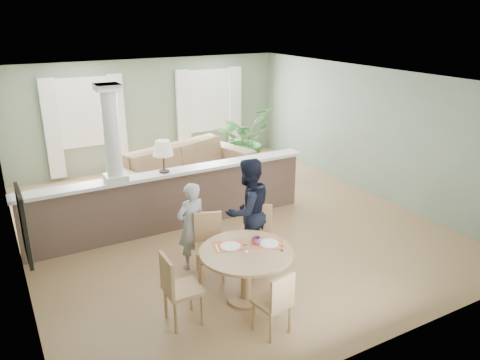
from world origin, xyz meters
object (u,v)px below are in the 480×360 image
dining_table (247,261)px  chair_side (177,286)px  chair_near (276,301)px  houseplant (244,139)px  chair_far_man (256,234)px  chair_far_boy (209,242)px  child_person (191,226)px  sofa (187,168)px  man_person (248,211)px

dining_table → chair_side: chair_side is taller
chair_near → houseplant: bearing=-125.8°
dining_table → chair_far_man: (0.59, 0.73, -0.05)m
chair_far_boy → chair_near: bearing=-68.4°
dining_table → chair_side: 1.02m
chair_far_boy → chair_near: size_ratio=1.11×
houseplant → child_person: size_ratio=1.14×
sofa → chair_near: 5.34m
dining_table → chair_near: size_ratio=1.46×
child_person → chair_near: bearing=86.0°
child_person → man_person: (0.86, -0.23, 0.15)m
houseplant → child_person: houseplant is taller
chair_far_boy → chair_side: bearing=-115.1°
houseplant → dining_table: houseplant is taller
dining_table → chair_side: (-1.02, -0.03, -0.07)m
chair_far_boy → chair_far_man: (0.73, -0.15, 0.03)m
chair_far_man → man_person: 0.38m
chair_far_man → child_person: (-0.87, 0.47, 0.14)m
chair_far_boy → child_person: bearing=133.2°
chair_far_man → chair_near: chair_far_man is taller
sofa → chair_far_man: bearing=-113.3°
sofa → chair_near: bearing=-118.4°
sofa → houseplant: (1.77, 0.57, 0.31)m
sofa → chair_far_man: 3.71m
chair_far_boy → houseplant: bearing=73.6°
chair_near → chair_side: bearing=-49.1°
chair_far_man → chair_near: (-0.64, -1.54, -0.08)m
chair_far_boy → chair_side: chair_side is taller
chair_far_man → chair_side: size_ratio=1.03×
sofa → chair_far_boy: sofa is taller
chair_far_man → chair_near: size_ratio=1.16×
child_person → dining_table: bearing=92.9°
chair_far_boy → chair_near: 1.70m
houseplant → chair_far_man: (-2.18, -4.25, -0.24)m
chair_far_boy → chair_near: (0.08, -1.69, -0.05)m
houseplant → chair_far_boy: houseplant is taller
chair_side → man_person: 1.90m
dining_table → chair_far_boy: bearing=99.0°
dining_table → chair_side: size_ratio=1.29×
houseplant → chair_far_boy: 5.03m
dining_table → chair_far_man: chair_far_man is taller
chair_far_boy → child_person: 0.38m
chair_far_boy → chair_far_man: size_ratio=0.95×
houseplant → chair_far_man: size_ratio=1.58×
chair_near → child_person: 2.03m
sofa → chair_side: 4.88m
chair_far_man → man_person: size_ratio=0.59×
sofa → chair_side: size_ratio=3.37×
dining_table → chair_far_man: bearing=51.1°
child_person → man_person: 0.90m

